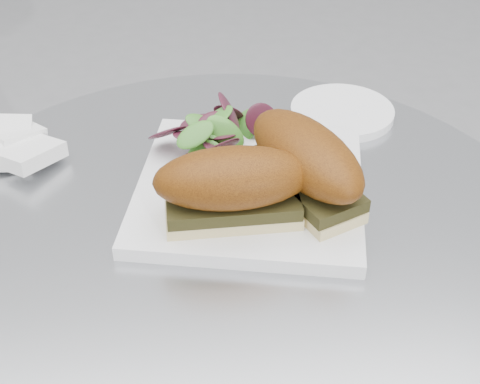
# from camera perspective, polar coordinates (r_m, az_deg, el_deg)

# --- Properties ---
(table) EXTENTS (0.70, 0.70, 0.73)m
(table) POSITION_cam_1_polar(r_m,az_deg,el_deg) (0.87, -0.86, -15.72)
(table) COLOR #A5A7AC
(table) RESTS_ON ground
(plate) EXTENTS (0.29, 0.29, 0.02)m
(plate) POSITION_cam_1_polar(r_m,az_deg,el_deg) (0.73, 0.84, 0.32)
(plate) COLOR white
(plate) RESTS_ON table
(sandwich_left) EXTENTS (0.16, 0.07, 0.08)m
(sandwich_left) POSITION_cam_1_polar(r_m,az_deg,el_deg) (0.65, -0.62, 0.57)
(sandwich_left) COLOR #F0E396
(sandwich_left) RESTS_ON plate
(sandwich_right) EXTENTS (0.14, 0.18, 0.08)m
(sandwich_right) POSITION_cam_1_polar(r_m,az_deg,el_deg) (0.69, 5.62, 2.64)
(sandwich_right) COLOR #F0E396
(sandwich_right) RESTS_ON plate
(salad) EXTENTS (0.12, 0.12, 0.05)m
(salad) POSITION_cam_1_polar(r_m,az_deg,el_deg) (0.77, -1.90, 5.38)
(salad) COLOR #3D8E2E
(salad) RESTS_ON plate
(napkin) EXTENTS (0.14, 0.14, 0.02)m
(napkin) POSITION_cam_1_polar(r_m,az_deg,el_deg) (0.83, -18.95, 3.09)
(napkin) COLOR white
(napkin) RESTS_ON table
(saucer) EXTENTS (0.13, 0.13, 0.01)m
(saucer) POSITION_cam_1_polar(r_m,az_deg,el_deg) (0.88, 8.70, 6.77)
(saucer) COLOR white
(saucer) RESTS_ON table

